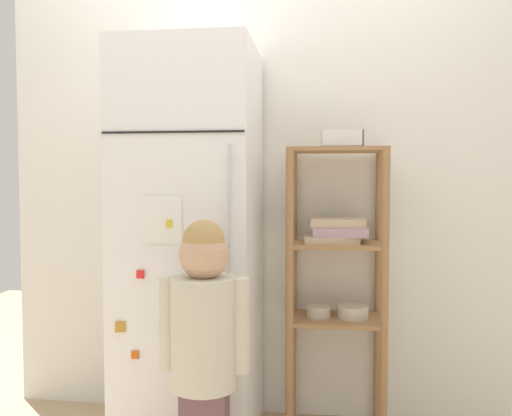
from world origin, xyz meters
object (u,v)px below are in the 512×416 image
(fruit_bin, at_px, (341,140))
(child_standing, at_px, (204,332))
(pantry_shelf_unit, at_px, (337,261))
(refrigerator, at_px, (191,245))

(fruit_bin, bearing_deg, child_standing, -130.51)
(pantry_shelf_unit, xyz_separation_m, fruit_bin, (0.01, -0.01, 0.56))
(refrigerator, relative_size, child_standing, 1.71)
(refrigerator, distance_m, pantry_shelf_unit, 0.68)
(child_standing, distance_m, pantry_shelf_unit, 0.80)
(pantry_shelf_unit, bearing_deg, refrigerator, -168.56)
(pantry_shelf_unit, height_order, fruit_bin, fruit_bin)
(refrigerator, relative_size, pantry_shelf_unit, 1.33)
(refrigerator, xyz_separation_m, pantry_shelf_unit, (0.66, 0.13, -0.08))
(child_standing, distance_m, fruit_bin, 1.07)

